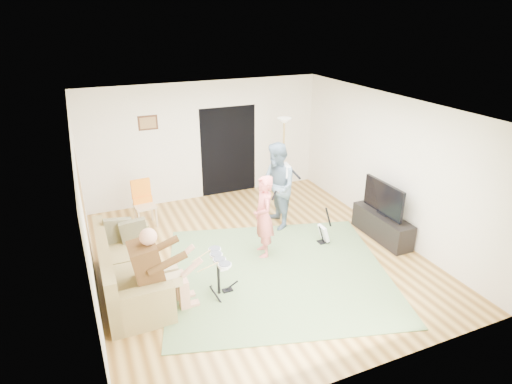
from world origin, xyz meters
TOP-DOWN VIEW (x-y plane):
  - floor at (0.00, 0.00)m, footprint 6.00×6.00m
  - walls at (0.00, 0.00)m, footprint 5.50×6.00m
  - ceiling at (0.00, 0.00)m, footprint 6.00×6.00m
  - window_blinds at (-2.74, 0.20)m, footprint 0.00×2.05m
  - doorway at (0.55, 2.99)m, footprint 2.10×0.00m
  - picture_frame at (-1.25, 2.99)m, footprint 0.42×0.03m
  - area_rug at (0.10, -0.65)m, footprint 4.41×4.21m
  - sofa at (-2.30, -0.16)m, footprint 0.90×2.18m
  - drummer at (-1.87, -0.81)m, footprint 0.88×0.49m
  - drum_kit at (-1.00, -0.81)m, footprint 0.38×0.68m
  - singer at (0.12, 0.01)m, footprint 0.45×0.60m
  - microphone at (0.32, 0.01)m, footprint 0.06×0.06m
  - guitarist at (0.82, 0.92)m, footprint 0.72×0.90m
  - guitar_held at (1.02, 0.92)m, footprint 0.22×0.61m
  - guitar_spare at (1.35, -0.07)m, footprint 0.26×0.24m
  - torchiere_lamp at (1.57, 2.13)m, footprint 0.35×0.35m
  - dining_chair at (-1.63, 2.04)m, footprint 0.44×0.46m
  - tv_cabinet at (2.50, -0.32)m, footprint 0.40×1.40m
  - television at (2.45, -0.32)m, footprint 0.06×1.06m

SIDE VIEW (x-z plane):
  - floor at x=0.00m, z-range 0.00..0.00m
  - area_rug at x=0.10m, z-range 0.00..0.02m
  - guitar_spare at x=1.35m, z-range -0.16..0.58m
  - tv_cabinet at x=2.50m, z-range 0.00..0.50m
  - sofa at x=-2.30m, z-range -0.15..0.74m
  - drum_kit at x=-1.00m, z-range -0.04..0.65m
  - dining_chair at x=-1.63m, z-range -0.14..0.82m
  - drummer at x=-1.87m, z-range -0.15..1.20m
  - singer at x=0.12m, z-range 0.00..1.51m
  - television at x=2.45m, z-range 0.55..1.15m
  - guitarist at x=0.82m, z-range 0.00..1.76m
  - doorway at x=0.55m, z-range 0.00..2.10m
  - microphone at x=0.32m, z-range 1.01..1.25m
  - guitar_held at x=1.02m, z-range 1.07..1.33m
  - torchiere_lamp at x=1.57m, z-range 0.36..2.29m
  - walls at x=0.00m, z-range 0.00..2.70m
  - window_blinds at x=-2.74m, z-range 0.53..2.58m
  - picture_frame at x=-1.25m, z-range 1.74..2.06m
  - ceiling at x=0.00m, z-range 2.70..2.70m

